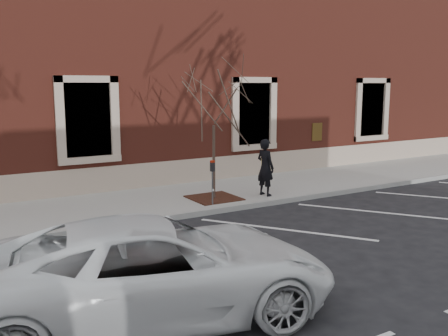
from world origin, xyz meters
TOP-DOWN VIEW (x-y plane):
  - ground at (0.00, 0.00)m, footprint 120.00×120.00m
  - sidewalk_near at (0.00, 1.75)m, footprint 40.00×3.50m
  - curb_near at (0.00, -0.05)m, footprint 40.00×0.12m
  - parking_stripes at (0.00, -2.20)m, footprint 28.00×4.40m
  - building_civic at (0.00, 7.74)m, footprint 40.00×8.62m
  - man at (1.42, 0.56)m, footprint 0.52×0.69m
  - parking_meter at (-0.53, 0.33)m, footprint 0.11×0.09m
  - tree_grate at (-0.11, 0.98)m, footprint 1.34×1.34m
  - sapling at (-0.11, 0.98)m, footprint 2.34×2.34m
  - white_truck at (-4.44, -4.81)m, footprint 5.82×3.58m

SIDE VIEW (x-z plane):
  - ground at x=0.00m, z-range 0.00..0.00m
  - parking_stripes at x=0.00m, z-range 0.00..0.01m
  - sidewalk_near at x=0.00m, z-range 0.00..0.15m
  - curb_near at x=0.00m, z-range 0.00..0.15m
  - tree_grate at x=-0.11m, z-range 0.15..0.18m
  - white_truck at x=-4.44m, z-range 0.00..1.50m
  - man at x=1.42m, z-range 0.15..1.85m
  - parking_meter at x=-0.53m, z-range 0.39..1.64m
  - sapling at x=-0.11m, z-range 0.93..4.83m
  - building_civic at x=0.00m, z-range 0.00..8.00m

